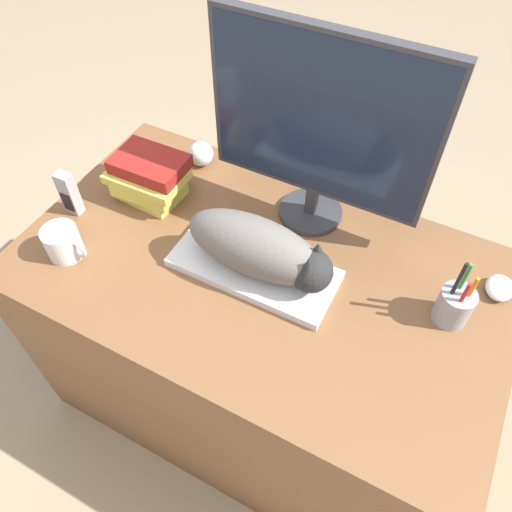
% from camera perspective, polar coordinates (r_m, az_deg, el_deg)
% --- Properties ---
extents(ground_plane, '(12.00, 12.00, 0.00)m').
position_cam_1_polar(ground_plane, '(1.83, -5.53, -24.54)').
color(ground_plane, '#998466').
extents(desk, '(1.27, 0.74, 0.75)m').
position_cam_1_polar(desk, '(1.60, 0.39, -9.68)').
color(desk, brown).
rests_on(desk, ground_plane).
extents(keyboard, '(0.42, 0.18, 0.02)m').
position_cam_1_polar(keyboard, '(1.27, -0.25, -1.42)').
color(keyboard, silver).
rests_on(keyboard, desk).
extents(cat, '(0.38, 0.14, 0.15)m').
position_cam_1_polar(cat, '(1.20, 0.65, 0.78)').
color(cat, '#66605B').
rests_on(cat, keyboard).
extents(monitor, '(0.57, 0.18, 0.54)m').
position_cam_1_polar(monitor, '(1.23, 7.35, 14.58)').
color(monitor, '#333338').
rests_on(monitor, desk).
extents(computer_mouse, '(0.07, 0.08, 0.04)m').
position_cam_1_polar(computer_mouse, '(1.36, 26.09, -3.29)').
color(computer_mouse, silver).
rests_on(computer_mouse, desk).
extents(coffee_mug, '(0.12, 0.09, 0.09)m').
position_cam_1_polar(coffee_mug, '(1.38, -21.14, 1.44)').
color(coffee_mug, silver).
rests_on(coffee_mug, desk).
extents(pen_cup, '(0.08, 0.08, 0.20)m').
position_cam_1_polar(pen_cup, '(1.24, 21.72, -5.23)').
color(pen_cup, '#939399').
rests_on(pen_cup, desk).
extents(baseball, '(0.08, 0.08, 0.08)m').
position_cam_1_polar(baseball, '(1.56, -6.30, 11.54)').
color(baseball, silver).
rests_on(baseball, desk).
extents(phone, '(0.05, 0.03, 0.13)m').
position_cam_1_polar(phone, '(1.47, -20.58, 6.69)').
color(phone, '#99999E').
rests_on(phone, desk).
extents(book_stack, '(0.22, 0.18, 0.13)m').
position_cam_1_polar(book_stack, '(1.46, -12.03, 8.82)').
color(book_stack, '#CCC14C').
rests_on(book_stack, desk).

